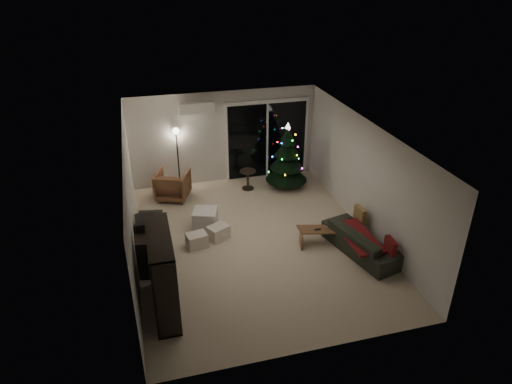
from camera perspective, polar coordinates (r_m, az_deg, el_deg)
room at (r=10.91m, az=0.18°, el=2.82°), size 6.50×7.51×2.60m
bookshelf at (r=8.01m, az=-12.91°, el=-10.10°), size 0.95×1.53×1.51m
media_cabinet at (r=9.47m, az=-13.26°, el=-6.28°), size 0.72×1.37×0.82m
stereo at (r=9.21m, az=-13.59°, el=-3.71°), size 0.41×0.49×0.17m
armchair at (r=11.81m, az=-10.37°, el=0.86°), size 1.03×1.04×0.74m
ottoman at (r=10.43m, az=-6.34°, el=-3.42°), size 0.65×0.65×0.47m
cardboard_box_a at (r=9.87m, az=-7.40°, el=-6.00°), size 0.48×0.40×0.30m
cardboard_box_b at (r=10.09m, az=-4.73°, el=-5.03°), size 0.54×0.50×0.31m
side_table at (r=12.14m, az=-1.03°, el=1.55°), size 0.55×0.55×0.53m
floor_lamp at (r=12.34m, az=-9.72°, el=4.21°), size 0.25×0.25×1.57m
sofa at (r=9.80m, az=13.12°, el=-5.97°), size 1.16×2.00×0.55m
sofa_throw at (r=9.69m, az=12.67°, el=-5.46°), size 0.59×1.35×0.05m
cushion_a at (r=10.27m, az=12.87°, el=-2.82°), size 0.14×0.37×0.36m
cushion_b at (r=9.33m, az=16.44°, el=-6.64°), size 0.13×0.37×0.36m
coffee_table at (r=10.01m, az=8.45°, el=-5.41°), size 1.14×0.63×0.34m
remote_a at (r=9.86m, az=7.72°, el=-4.66°), size 0.14×0.04×0.02m
remote_b at (r=9.99m, az=8.94°, el=-4.30°), size 0.13×0.08×0.02m
christmas_tree at (r=12.05m, az=3.90°, el=4.60°), size 1.32×1.32×1.80m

